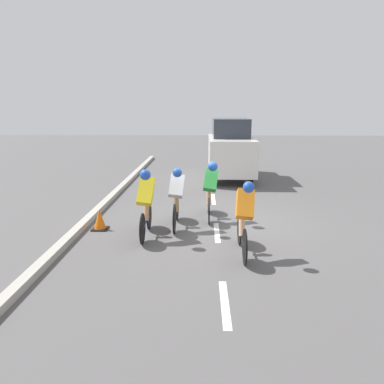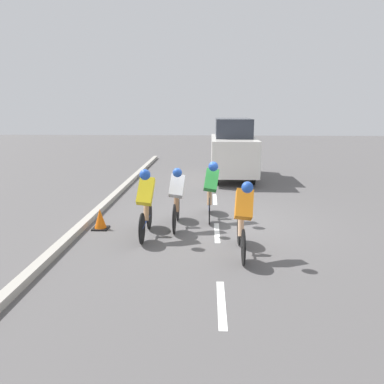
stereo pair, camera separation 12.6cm
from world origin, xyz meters
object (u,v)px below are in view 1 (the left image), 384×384
object	(u,v)px
cyclist_green	(210,188)
traffic_cone	(100,220)
cyclist_orange	(244,216)
cyclist_white	(176,196)
cyclist_yellow	(146,201)
support_car	(230,149)

from	to	relation	value
cyclist_green	traffic_cone	xyz separation A→B (m)	(2.61, 0.91, -0.58)
cyclist_orange	cyclist_white	world-z (taller)	cyclist_orange
cyclist_white	traffic_cone	world-z (taller)	cyclist_white
cyclist_white	traffic_cone	size ratio (longest dim) A/B	3.48
cyclist_white	traffic_cone	bearing A→B (deg)	5.68
cyclist_green	traffic_cone	distance (m)	2.82
cyclist_orange	traffic_cone	size ratio (longest dim) A/B	3.45
cyclist_yellow	traffic_cone	xyz separation A→B (m)	(1.18, -0.52, -0.59)
cyclist_green	cyclist_white	bearing A→B (deg)	42.11
cyclist_green	cyclist_yellow	world-z (taller)	cyclist_yellow
cyclist_green	traffic_cone	bearing A→B (deg)	19.22
cyclist_green	traffic_cone	size ratio (longest dim) A/B	3.38
cyclist_orange	cyclist_white	bearing A→B (deg)	-49.61
cyclist_white	traffic_cone	xyz separation A→B (m)	(1.80, 0.18, -0.53)
cyclist_orange	cyclist_white	distance (m)	2.17
cyclist_orange	cyclist_yellow	world-z (taller)	cyclist_yellow
cyclist_white	cyclist_yellow	bearing A→B (deg)	48.75
cyclist_green	support_car	world-z (taller)	support_car
support_car	cyclist_white	bearing A→B (deg)	75.21
cyclist_yellow	support_car	distance (m)	7.57
cyclist_green	cyclist_orange	bearing A→B (deg)	104.16
traffic_cone	support_car	bearing A→B (deg)	-117.77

